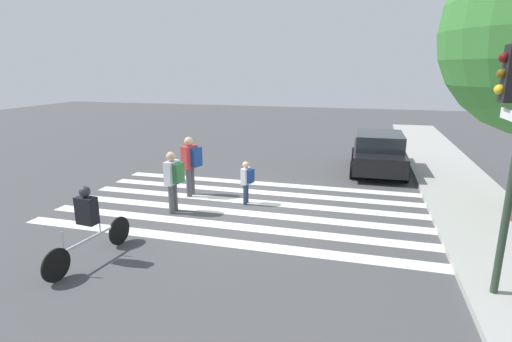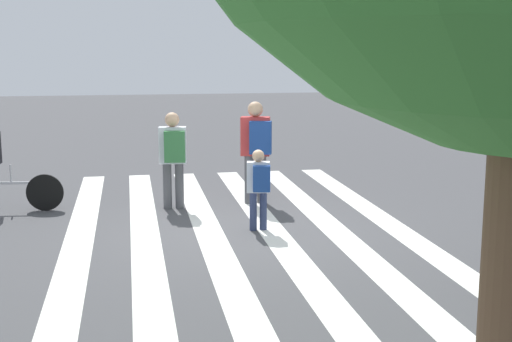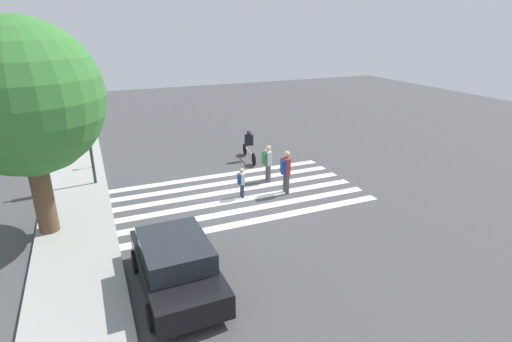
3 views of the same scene
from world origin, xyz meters
name	(u,v)px [view 3 (image 3 of 3)]	position (x,y,z in m)	size (l,w,h in m)	color
ground_plane	(239,195)	(0.00, 0.00, 0.00)	(60.00, 60.00, 0.00)	#444447
sidewalk_curb	(76,220)	(0.00, 6.25, 0.07)	(36.00, 2.50, 0.14)	#9E9E99
crosswalk_stripes	(239,194)	(0.00, 0.00, 0.00)	(5.25, 10.00, 0.01)	silver
traffic_light	(89,117)	(3.36, 5.32, 3.05)	(0.60, 0.50, 4.35)	#283828
parking_meter	(91,150)	(5.54, 5.45, 1.01)	(0.15, 0.15, 1.36)	#283828
street_tree	(23,99)	(-0.56, 7.06, 4.58)	(4.75, 4.75, 6.99)	brown
pedestrian_adult_yellow_jacket	(267,161)	(0.90, -1.68, 0.98)	(0.49, 0.42, 1.68)	#4C4C51
pedestrian_child_with_backpack	(241,181)	(-0.29, 0.01, 0.73)	(0.37, 0.33, 1.25)	navy
pedestrian_adult_blue_shirt	(286,169)	(-0.58, -1.84, 1.07)	(0.55, 0.51, 1.83)	#4C4C51
cyclist_near_curb	(249,144)	(3.94, -2.03, 0.86)	(2.34, 0.42, 1.59)	black
car_parked_silver_sedan	(176,264)	(-5.15, 3.74, 0.75)	(4.09, 2.02, 1.47)	black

